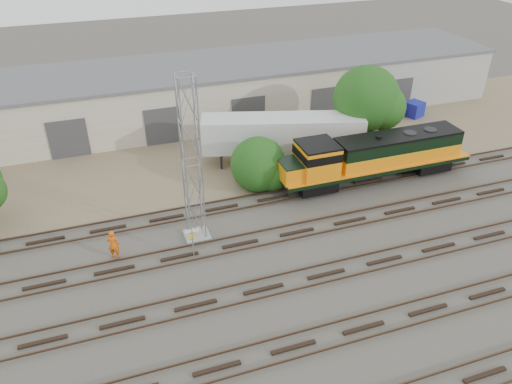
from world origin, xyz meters
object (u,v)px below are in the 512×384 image
object	(u,v)px
locomotive	(373,157)
semi_trailer	(286,134)
signal_tower	(192,166)
worker	(113,244)

from	to	relation	value
locomotive	semi_trailer	distance (m)	7.28
signal_tower	semi_trailer	world-z (taller)	signal_tower
signal_tower	worker	distance (m)	6.94
locomotive	semi_trailer	world-z (taller)	semi_trailer
locomotive	signal_tower	world-z (taller)	signal_tower
locomotive	worker	size ratio (longest dim) A/B	7.80
semi_trailer	signal_tower	bearing A→B (deg)	-123.95
worker	semi_trailer	distance (m)	17.10
signal_tower	worker	xyz separation A→B (m)	(-5.36, -0.43, -4.39)
signal_tower	semi_trailer	size ratio (longest dim) A/B	0.83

